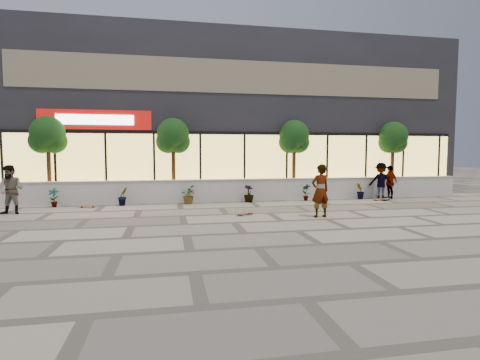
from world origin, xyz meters
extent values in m
plane|color=#A9A492|center=(0.00, 0.00, 0.00)|extent=(80.00, 80.00, 0.00)
cube|color=silver|center=(0.00, 7.00, 0.50)|extent=(22.00, 0.35, 1.00)
cube|color=#B2AFA8|center=(0.00, 7.00, 1.02)|extent=(22.00, 0.42, 0.04)
cube|color=#242429|center=(0.00, 12.50, 4.25)|extent=(24.00, 9.00, 8.50)
cube|color=#FFD566|center=(0.00, 7.98, 1.70)|extent=(23.04, 0.05, 3.00)
cube|color=black|center=(0.00, 7.95, 3.25)|extent=(23.04, 0.08, 0.15)
cube|color=#A10F0B|center=(-7.00, 7.93, 3.80)|extent=(5.00, 0.10, 0.90)
cube|color=white|center=(-7.00, 7.86, 3.80)|extent=(3.40, 0.06, 0.45)
cube|color=brown|center=(0.00, 7.98, 6.00)|extent=(21.60, 0.05, 1.60)
imported|color=#123914|center=(-8.50, 6.45, 0.41)|extent=(0.43, 0.29, 0.81)
imported|color=#123914|center=(-5.70, 6.45, 0.41)|extent=(0.57, 0.57, 0.81)
imported|color=#123914|center=(-2.90, 6.45, 0.41)|extent=(0.68, 0.77, 0.81)
imported|color=#123914|center=(-0.10, 6.45, 0.41)|extent=(0.64, 0.64, 0.81)
imported|color=#123914|center=(2.70, 6.45, 0.41)|extent=(0.46, 0.35, 0.81)
imported|color=#123914|center=(5.50, 6.45, 0.41)|extent=(0.55, 0.57, 0.81)
cylinder|color=#4C2E1B|center=(-9.00, 7.70, 1.62)|extent=(0.18, 0.18, 3.24)
sphere|color=#123914|center=(-9.00, 7.70, 3.17)|extent=(1.50, 1.50, 1.50)
sphere|color=#123914|center=(-9.25, 7.65, 2.81)|extent=(1.10, 1.10, 1.10)
sphere|color=#123914|center=(-8.75, 7.75, 2.81)|extent=(1.10, 1.10, 1.10)
cylinder|color=#4C2E1B|center=(-3.50, 7.70, 1.62)|extent=(0.18, 0.18, 3.24)
sphere|color=#123914|center=(-3.50, 7.70, 3.17)|extent=(1.50, 1.50, 1.50)
sphere|color=#123914|center=(-3.75, 7.65, 2.81)|extent=(1.10, 1.10, 1.10)
sphere|color=#123914|center=(-3.25, 7.75, 2.81)|extent=(1.10, 1.10, 1.10)
cylinder|color=#4C2E1B|center=(2.50, 7.70, 1.62)|extent=(0.18, 0.18, 3.24)
sphere|color=#123914|center=(2.50, 7.70, 3.17)|extent=(1.50, 1.50, 1.50)
sphere|color=#123914|center=(2.25, 7.65, 2.81)|extent=(1.10, 1.10, 1.10)
sphere|color=#123914|center=(2.75, 7.75, 2.81)|extent=(1.10, 1.10, 1.10)
cylinder|color=#4C2E1B|center=(8.00, 7.70, 1.62)|extent=(0.18, 0.18, 3.24)
sphere|color=#123914|center=(8.00, 7.70, 3.17)|extent=(1.50, 1.50, 1.50)
sphere|color=#123914|center=(7.75, 7.65, 2.81)|extent=(1.10, 1.10, 1.10)
sphere|color=#123914|center=(8.25, 7.75, 2.81)|extent=(1.10, 1.10, 1.10)
imported|color=silver|center=(1.56, 2.09, 0.95)|extent=(0.75, 0.55, 1.89)
imported|color=tan|center=(-9.50, 4.82, 0.92)|extent=(0.99, 0.83, 1.84)
imported|color=white|center=(7.00, 6.30, 0.83)|extent=(1.05, 0.71, 1.66)
imported|color=maroon|center=(6.50, 6.30, 0.90)|extent=(1.31, 0.99, 1.79)
cube|color=brown|center=(-0.98, 3.02, 0.09)|extent=(0.81, 0.58, 0.02)
cylinder|color=black|center=(-0.80, 3.21, 0.03)|extent=(0.07, 0.06, 0.06)
cylinder|color=black|center=(-0.73, 3.08, 0.03)|extent=(0.07, 0.06, 0.06)
cylinder|color=black|center=(-1.23, 2.96, 0.03)|extent=(0.07, 0.06, 0.06)
cylinder|color=black|center=(-1.16, 2.84, 0.03)|extent=(0.07, 0.06, 0.06)
cube|color=#BA5523|center=(-7.09, 6.08, 0.08)|extent=(0.74, 0.22, 0.02)
cylinder|color=black|center=(-6.86, 6.14, 0.03)|extent=(0.05, 0.03, 0.05)
cylinder|color=black|center=(-6.87, 6.00, 0.03)|extent=(0.05, 0.03, 0.05)
cylinder|color=black|center=(-7.31, 6.15, 0.03)|extent=(0.05, 0.03, 0.05)
cylinder|color=black|center=(-7.32, 6.02, 0.03)|extent=(0.05, 0.03, 0.05)
cube|color=brown|center=(6.19, 5.83, 0.08)|extent=(0.72, 0.20, 0.02)
cylinder|color=black|center=(6.41, 5.89, 0.03)|extent=(0.05, 0.03, 0.05)
cylinder|color=black|center=(6.41, 5.76, 0.03)|extent=(0.05, 0.03, 0.05)
cylinder|color=black|center=(5.97, 5.89, 0.03)|extent=(0.05, 0.03, 0.05)
cylinder|color=black|center=(5.97, 5.77, 0.03)|extent=(0.05, 0.03, 0.05)
cube|color=#58437B|center=(6.50, 5.81, 0.08)|extent=(0.69, 0.60, 0.02)
cylinder|color=black|center=(6.63, 6.00, 0.03)|extent=(0.06, 0.05, 0.05)
cylinder|color=black|center=(6.72, 5.90, 0.03)|extent=(0.06, 0.05, 0.05)
cylinder|color=black|center=(6.28, 5.72, 0.03)|extent=(0.06, 0.05, 0.05)
cylinder|color=black|center=(6.37, 5.62, 0.03)|extent=(0.06, 0.05, 0.05)
camera|label=1|loc=(-3.73, -10.35, 2.34)|focal=28.00mm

